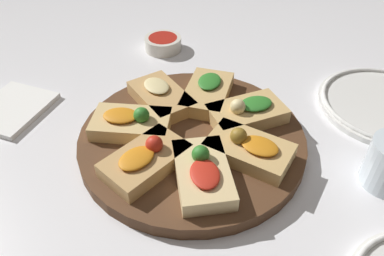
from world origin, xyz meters
TOP-DOWN VIEW (x-y plane):
  - ground_plane at (0.00, 0.00)m, footprint 3.00×3.00m
  - serving_board at (0.00, 0.00)m, footprint 0.37×0.37m
  - focaccia_slice_0 at (0.09, -0.05)m, footprint 0.15×0.12m
  - focaccia_slice_1 at (0.09, 0.04)m, footprint 0.15×0.12m
  - focaccia_slice_2 at (0.03, 0.10)m, footprint 0.11×0.14m
  - focaccia_slice_3 at (-0.06, 0.08)m, footprint 0.14×0.15m
  - focaccia_slice_4 at (-0.10, -0.00)m, footprint 0.13×0.08m
  - focaccia_slice_5 at (-0.07, -0.08)m, footprint 0.14×0.15m
  - focaccia_slice_6 at (0.02, -0.10)m, footprint 0.10×0.14m
  - napkin_stack at (0.01, -0.35)m, footprint 0.15×0.13m
  - dipping_bowl at (-0.30, -0.16)m, footprint 0.09×0.09m

SIDE VIEW (x-z plane):
  - ground_plane at x=0.00m, z-range 0.00..0.00m
  - napkin_stack at x=0.01m, z-range 0.00..0.01m
  - serving_board at x=0.00m, z-range 0.00..0.02m
  - dipping_bowl at x=-0.30m, z-range 0.00..0.03m
  - focaccia_slice_4 at x=-0.10m, z-range 0.02..0.05m
  - focaccia_slice_5 at x=-0.07m, z-range 0.02..0.05m
  - focaccia_slice_0 at x=0.09m, z-range 0.02..0.06m
  - focaccia_slice_1 at x=0.09m, z-range 0.02..0.06m
  - focaccia_slice_2 at x=0.03m, z-range 0.02..0.06m
  - focaccia_slice_3 at x=-0.06m, z-range 0.02..0.06m
  - focaccia_slice_6 at x=0.02m, z-range 0.02..0.06m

